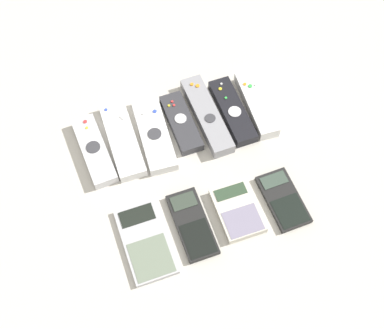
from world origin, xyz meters
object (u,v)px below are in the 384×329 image
at_px(calculator_2, 237,211).
at_px(remote_5, 233,111).
at_px(remote_2, 154,133).
at_px(calculator_1, 192,224).
at_px(remote_4, 207,115).
at_px(remote_0, 94,151).
at_px(remote_6, 256,104).
at_px(calculator_0, 145,241).
at_px(calculator_3, 283,199).
at_px(remote_1, 122,139).
at_px(remote_3, 181,123).

bearing_deg(calculator_2, remote_5, 71.31).
distance_m(remote_2, calculator_1, 0.22).
bearing_deg(calculator_2, calculator_1, 178.43).
bearing_deg(remote_5, remote_4, 172.18).
relative_size(remote_0, remote_6, 0.98).
height_order(remote_2, calculator_2, remote_2).
bearing_deg(calculator_1, calculator_0, -178.61).
xyz_separation_m(remote_4, calculator_3, (0.08, -0.24, -0.01)).
height_order(remote_6, calculator_1, remote_6).
xyz_separation_m(calculator_0, calculator_1, (0.10, 0.00, 0.00)).
height_order(remote_5, calculator_1, remote_5).
relative_size(remote_2, calculator_0, 1.19).
bearing_deg(remote_2, calculator_0, -107.65).
distance_m(remote_1, calculator_1, 0.24).
relative_size(remote_2, remote_3, 1.26).
distance_m(remote_0, remote_1, 0.06).
distance_m(remote_0, remote_5, 0.31).
distance_m(remote_3, remote_5, 0.12).
bearing_deg(calculator_3, remote_3, 117.29).
height_order(remote_4, remote_5, remote_4).
bearing_deg(calculator_1, remote_0, 121.41).
bearing_deg(remote_3, remote_5, -5.42).
xyz_separation_m(remote_3, remote_4, (0.06, -0.00, 0.00)).
relative_size(remote_2, calculator_3, 1.47).
xyz_separation_m(remote_6, calculator_3, (-0.04, -0.23, -0.01)).
xyz_separation_m(remote_4, remote_6, (0.11, -0.01, 0.00)).
distance_m(remote_2, calculator_2, 0.25).
distance_m(remote_0, remote_2, 0.13).
bearing_deg(calculator_0, remote_3, 56.53).
xyz_separation_m(remote_1, calculator_3, (0.26, -0.24, -0.01)).
height_order(remote_2, calculator_1, remote_2).
xyz_separation_m(remote_4, calculator_1, (-0.11, -0.23, -0.01)).
xyz_separation_m(remote_0, remote_6, (0.36, -0.00, 0.00)).
xyz_separation_m(remote_0, remote_2, (0.13, 0.00, 0.00)).
height_order(remote_6, calculator_2, remote_6).
distance_m(remote_1, remote_4, 0.19).
relative_size(remote_3, calculator_0, 0.94).
xyz_separation_m(calculator_1, calculator_2, (0.09, -0.00, 0.00)).
bearing_deg(remote_1, remote_5, -1.25).
relative_size(remote_2, remote_5, 1.12).
height_order(calculator_1, calculator_2, calculator_2).
distance_m(remote_4, calculator_3, 0.25).
height_order(remote_5, remote_6, remote_6).
bearing_deg(remote_5, remote_6, -1.23).
bearing_deg(remote_1, calculator_0, -93.88).
bearing_deg(remote_5, calculator_3, -86.39).
bearing_deg(calculator_2, remote_0, 136.13).
height_order(remote_3, calculator_1, remote_3).
bearing_deg(calculator_2, remote_4, 85.39).
distance_m(remote_6, calculator_1, 0.32).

